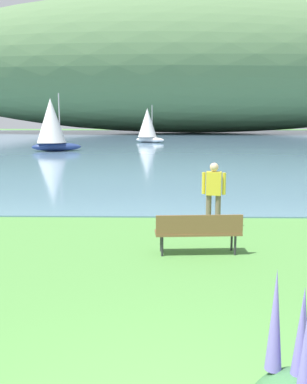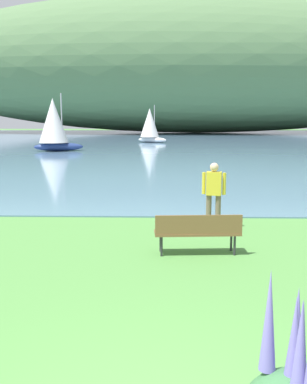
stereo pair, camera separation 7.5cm
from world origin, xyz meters
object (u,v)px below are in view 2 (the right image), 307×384
object	(u,v)px
sailboat_mid_bay	(54,124)
person_at_shoreline	(214,191)
park_bench_near_camera	(198,230)
sailboat_nearest_to_shore	(150,125)

from	to	relation	value
sailboat_mid_bay	person_at_shoreline	bearing A→B (deg)	-67.93
person_at_shoreline	sailboat_mid_bay	distance (m)	27.64
park_bench_near_camera	sailboat_mid_bay	world-z (taller)	sailboat_mid_bay
person_at_shoreline	park_bench_near_camera	bearing A→B (deg)	-103.85
park_bench_near_camera	person_at_shoreline	xyz separation A→B (m)	(0.56, 2.25, 0.46)
sailboat_mid_bay	park_bench_near_camera	bearing A→B (deg)	-70.57
sailboat_nearest_to_shore	sailboat_mid_bay	bearing A→B (deg)	-120.67
person_at_shoreline	sailboat_mid_bay	size ratio (longest dim) A/B	0.37
person_at_shoreline	sailboat_nearest_to_shore	world-z (taller)	sailboat_nearest_to_shore
park_bench_near_camera	person_at_shoreline	distance (m)	2.37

